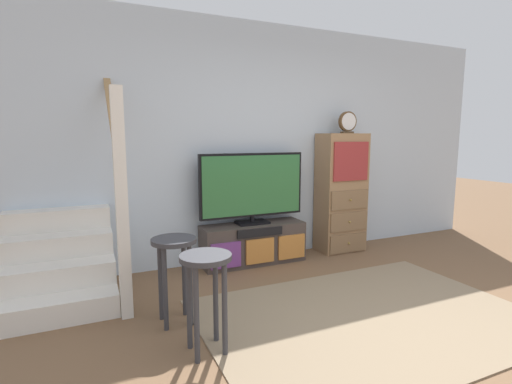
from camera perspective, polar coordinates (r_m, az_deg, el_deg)
name	(u,v)px	position (r m, az deg, el deg)	size (l,w,h in m)	color
ground_plane	(430,357)	(2.94, 24.62, -21.53)	(20.00, 20.00, 0.00)	brown
back_wall	(267,143)	(4.55, 1.69, 7.31)	(6.40, 0.12, 2.70)	silver
area_rug	(368,317)	(3.31, 16.45, -17.49)	(2.60, 1.80, 0.01)	#847056
media_console	(253,243)	(4.35, -0.41, -7.72)	(1.18, 0.38, 0.45)	#423833
television	(252,187)	(4.24, -0.55, 0.82)	(1.22, 0.22, 0.79)	black
side_cabinet	(341,193)	(4.85, 12.65, -0.15)	(0.58, 0.38, 1.47)	#93704C
desk_clock	(348,122)	(4.83, 13.57, 10.11)	(0.24, 0.08, 0.26)	#4C3823
staircase	(62,252)	(3.99, -27.12, -8.00)	(1.00, 1.36, 2.20)	silver
bar_stool_near	(206,280)	(2.56, -7.50, -12.89)	(0.34, 0.34, 0.67)	#333338
bar_stool_far	(174,260)	(3.00, -12.14, -9.89)	(0.34, 0.34, 0.67)	#333338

